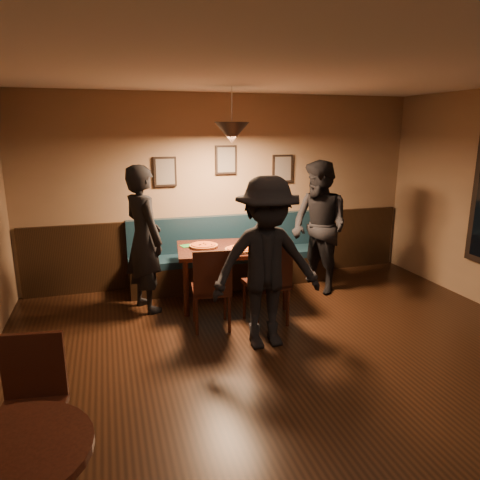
{
  "coord_description": "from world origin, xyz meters",
  "views": [
    {
      "loc": [
        -1.72,
        -2.95,
        2.29
      ],
      "look_at": [
        -0.17,
        2.18,
        0.95
      ],
      "focal_mm": 33.26,
      "sensor_mm": 36.0,
      "label": 1
    }
  ],
  "objects_px": {
    "chair_near_right": "(266,282)",
    "diner_front": "(267,264)",
    "diner_right": "(319,227)",
    "soda_glass": "(284,244)",
    "diner_left": "(144,239)",
    "cafe_chair_far": "(29,413)",
    "tabasco_bottle": "(269,240)",
    "chair_near_left": "(211,287)",
    "booth_bench": "(231,253)",
    "dining_table": "(233,274)"
  },
  "relations": [
    {
      "from": "booth_bench",
      "to": "diner_left",
      "type": "xyz_separation_m",
      "value": [
        -1.31,
        -0.58,
        0.44
      ]
    },
    {
      "from": "diner_front",
      "to": "tabasco_bottle",
      "type": "height_order",
      "value": "diner_front"
    },
    {
      "from": "booth_bench",
      "to": "cafe_chair_far",
      "type": "height_order",
      "value": "booth_bench"
    },
    {
      "from": "dining_table",
      "to": "diner_right",
      "type": "bearing_deg",
      "value": 10.91
    },
    {
      "from": "booth_bench",
      "to": "diner_left",
      "type": "height_order",
      "value": "diner_left"
    },
    {
      "from": "booth_bench",
      "to": "diner_front",
      "type": "bearing_deg",
      "value": -94.78
    },
    {
      "from": "diner_front",
      "to": "tabasco_bottle",
      "type": "xyz_separation_m",
      "value": [
        0.5,
        1.28,
        -0.08
      ]
    },
    {
      "from": "chair_near_right",
      "to": "diner_front",
      "type": "bearing_deg",
      "value": -115.01
    },
    {
      "from": "soda_glass",
      "to": "chair_near_right",
      "type": "bearing_deg",
      "value": -132.32
    },
    {
      "from": "dining_table",
      "to": "tabasco_bottle",
      "type": "height_order",
      "value": "tabasco_bottle"
    },
    {
      "from": "booth_bench",
      "to": "dining_table",
      "type": "xyz_separation_m",
      "value": [
        -0.17,
        -0.67,
        -0.11
      ]
    },
    {
      "from": "booth_bench",
      "to": "soda_glass",
      "type": "distance_m",
      "value": 1.13
    },
    {
      "from": "booth_bench",
      "to": "chair_near_right",
      "type": "bearing_deg",
      "value": -88.82
    },
    {
      "from": "chair_near_right",
      "to": "diner_right",
      "type": "xyz_separation_m",
      "value": [
        1.1,
        0.84,
        0.42
      ]
    },
    {
      "from": "dining_table",
      "to": "chair_near_left",
      "type": "height_order",
      "value": "chair_near_left"
    },
    {
      "from": "soda_glass",
      "to": "tabasco_bottle",
      "type": "bearing_deg",
      "value": 110.43
    },
    {
      "from": "diner_front",
      "to": "booth_bench",
      "type": "bearing_deg",
      "value": 85.68
    },
    {
      "from": "chair_near_right",
      "to": "diner_left",
      "type": "relative_size",
      "value": 0.55
    },
    {
      "from": "diner_right",
      "to": "cafe_chair_far",
      "type": "distance_m",
      "value": 4.4
    },
    {
      "from": "dining_table",
      "to": "diner_right",
      "type": "xyz_separation_m",
      "value": [
        1.3,
        0.08,
        0.55
      ]
    },
    {
      "from": "booth_bench",
      "to": "diner_front",
      "type": "height_order",
      "value": "diner_front"
    },
    {
      "from": "cafe_chair_far",
      "to": "tabasco_bottle",
      "type": "bearing_deg",
      "value": -127.38
    },
    {
      "from": "diner_left",
      "to": "diner_right",
      "type": "xyz_separation_m",
      "value": [
        2.44,
        -0.01,
        0.0
      ]
    },
    {
      "from": "chair_near_left",
      "to": "cafe_chair_far",
      "type": "height_order",
      "value": "chair_near_left"
    },
    {
      "from": "soda_glass",
      "to": "cafe_chair_far",
      "type": "bearing_deg",
      "value": -139.9
    },
    {
      "from": "diner_left",
      "to": "cafe_chair_far",
      "type": "relative_size",
      "value": 1.96
    },
    {
      "from": "diner_right",
      "to": "cafe_chair_far",
      "type": "height_order",
      "value": "diner_right"
    },
    {
      "from": "diner_left",
      "to": "soda_glass",
      "type": "xyz_separation_m",
      "value": [
        1.75,
        -0.4,
        -0.1
      ]
    },
    {
      "from": "chair_near_right",
      "to": "cafe_chair_far",
      "type": "distance_m",
      "value": 2.99
    },
    {
      "from": "diner_front",
      "to": "cafe_chair_far",
      "type": "xyz_separation_m",
      "value": [
        -2.15,
        -1.33,
        -0.44
      ]
    },
    {
      "from": "dining_table",
      "to": "tabasco_bottle",
      "type": "relative_size",
      "value": 11.23
    },
    {
      "from": "dining_table",
      "to": "diner_right",
      "type": "height_order",
      "value": "diner_right"
    },
    {
      "from": "booth_bench",
      "to": "chair_near_right",
      "type": "distance_m",
      "value": 1.43
    },
    {
      "from": "tabasco_bottle",
      "to": "chair_near_left",
      "type": "bearing_deg",
      "value": -144.99
    },
    {
      "from": "diner_right",
      "to": "tabasco_bottle",
      "type": "height_order",
      "value": "diner_right"
    },
    {
      "from": "diner_left",
      "to": "cafe_chair_far",
      "type": "distance_m",
      "value": 2.93
    },
    {
      "from": "diner_right",
      "to": "soda_glass",
      "type": "xyz_separation_m",
      "value": [
        -0.69,
        -0.39,
        -0.1
      ]
    },
    {
      "from": "diner_right",
      "to": "diner_front",
      "type": "xyz_separation_m",
      "value": [
        -1.29,
        -1.38,
        -0.02
      ]
    },
    {
      "from": "diner_front",
      "to": "soda_glass",
      "type": "height_order",
      "value": "diner_front"
    },
    {
      "from": "diner_right",
      "to": "diner_front",
      "type": "distance_m",
      "value": 1.89
    },
    {
      "from": "cafe_chair_far",
      "to": "chair_near_right",
      "type": "bearing_deg",
      "value": -133.39
    },
    {
      "from": "diner_front",
      "to": "cafe_chair_far",
      "type": "height_order",
      "value": "diner_front"
    },
    {
      "from": "booth_bench",
      "to": "diner_right",
      "type": "xyz_separation_m",
      "value": [
        1.13,
        -0.59,
        0.44
      ]
    },
    {
      "from": "dining_table",
      "to": "chair_near_right",
      "type": "bearing_deg",
      "value": -67.68
    },
    {
      "from": "booth_bench",
      "to": "soda_glass",
      "type": "height_order",
      "value": "booth_bench"
    },
    {
      "from": "chair_near_right",
      "to": "diner_right",
      "type": "distance_m",
      "value": 1.44
    },
    {
      "from": "diner_front",
      "to": "diner_right",
      "type": "bearing_deg",
      "value": 47.27
    },
    {
      "from": "diner_right",
      "to": "tabasco_bottle",
      "type": "distance_m",
      "value": 0.81
    },
    {
      "from": "soda_glass",
      "to": "tabasco_bottle",
      "type": "relative_size",
      "value": 1.07
    },
    {
      "from": "dining_table",
      "to": "soda_glass",
      "type": "relative_size",
      "value": 10.5
    }
  ]
}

